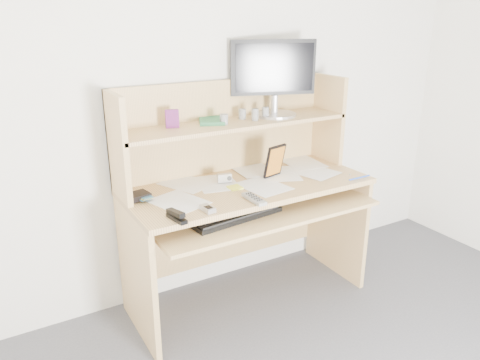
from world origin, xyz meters
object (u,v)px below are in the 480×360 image
desk (241,189)px  keyboard (234,214)px  monitor (274,76)px  tv_remote (254,199)px  game_case (275,161)px

desk → keyboard: 0.31m
keyboard → monitor: monitor is taller
keyboard → tv_remote: 0.14m
desk → game_case: 0.25m
desk → game_case: bearing=-19.4°
tv_remote → monitor: (0.40, 0.44, 0.55)m
desk → keyboard: (-0.19, -0.25, -0.03)m
keyboard → tv_remote: tv_remote is taller
game_case → monitor: bearing=46.9°
game_case → monitor: monitor is taller
tv_remote → game_case: game_case is taller
tv_remote → game_case: bearing=40.4°
monitor → desk: bearing=-139.1°
game_case → desk: bearing=146.5°
keyboard → game_case: (0.37, 0.18, 0.19)m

